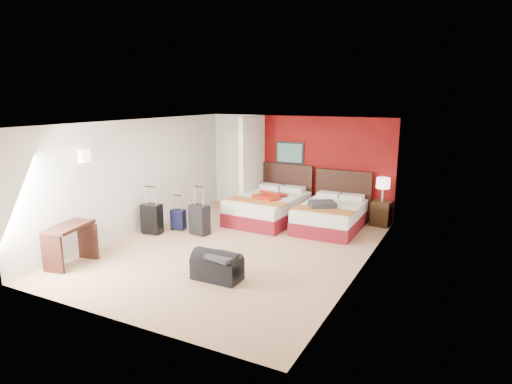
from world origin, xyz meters
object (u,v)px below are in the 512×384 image
Objects in this scene: desk at (71,245)px; nightstand at (381,213)px; bed_left at (268,209)px; red_suitcase_open at (270,196)px; table_lamp at (383,190)px; suitcase_navy at (178,220)px; bed_right at (330,217)px; suitcase_black at (152,220)px; suitcase_charcoal at (200,221)px; duffel_bag at (217,268)px.

nightstand is at bearing 36.61° from desk.
bed_left is 4.61m from desk.
red_suitcase_open is 1.45× the size of table_lamp.
desk is (-1.90, -4.20, 0.07)m from bed_left.
bed_left is at bearing 39.32° from suitcase_navy.
suitcase_navy is at bearing -144.84° from nightstand.
suitcase_navy is at bearing 68.94° from desk.
bed_right is 4.01m from suitcase_black.
table_lamp is at bearing 22.58° from bed_left.
desk is (-0.06, -2.11, 0.06)m from suitcase_black.
table_lamp is at bearing 27.00° from suitcase_black.
suitcase_charcoal is at bearing -12.74° from suitcase_navy.
nightstand is 0.93× the size of suitcase_charcoal.
suitcase_charcoal is at bearing -139.78° from nightstand.
suitcase_navy is at bearing -175.11° from suitcase_charcoal.
suitcase_black is at bearing -145.81° from table_lamp.
red_suitcase_open is 2.80m from suitcase_black.
red_suitcase_open is 1.29× the size of suitcase_charcoal.
duffel_bag is 0.89× the size of desk.
red_suitcase_open reaches higher than bed_right.
duffel_bag is (-0.80, -3.57, -0.08)m from bed_right.
suitcase_black is at bearing -148.37° from bed_right.
table_lamp reaches higher than duffel_bag.
bed_right is 3.40× the size of table_lamp.
desk is (-2.00, -4.10, -0.29)m from red_suitcase_open.
bed_left is 2.19m from suitcase_navy.
nightstand reaches higher than bed_right.
table_lamp is at bearing 36.02° from red_suitcase_open.
duffel_bag is (0.65, -3.42, -0.46)m from red_suitcase_open.
suitcase_charcoal reaches higher than duffel_bag.
table_lamp is at bearing 46.80° from suitcase_charcoal.
nightstand is (0.98, 0.84, 0.01)m from bed_right.
suitcase_navy is (-4.03, -2.48, -0.07)m from nightstand.
suitcase_charcoal reaches higher than nightstand.
bed_right is 2.97m from suitcase_charcoal.
suitcase_charcoal is 2.74m from desk.
bed_left is at bearing 53.36° from desk.
suitcase_black reaches higher than suitcase_navy.
nightstand is 4.74m from suitcase_navy.
suitcase_black is at bearing -120.29° from red_suitcase_open.
bed_right is 2.94× the size of suitcase_black.
suitcase_navy is (-4.03, -2.48, -0.64)m from table_lamp.
bed_left reaches higher than duffel_bag.
bed_right is 2.09× the size of desk.
table_lamp reaches higher than suitcase_black.
bed_left is 2.53× the size of duffel_bag.
suitcase_charcoal is at bearing 130.76° from duffel_bag.
suitcase_charcoal is 0.77× the size of duffel_bag.
table_lamp is 0.69× the size of duffel_bag.
red_suitcase_open reaches higher than suitcase_charcoal.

